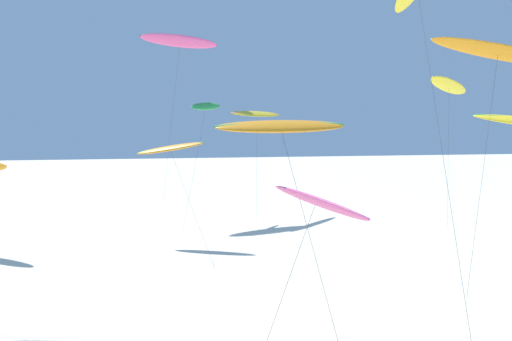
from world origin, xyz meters
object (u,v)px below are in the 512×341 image
object	(u,v)px
flying_kite_3	(281,126)
flying_kite_8	(257,114)
flying_kite_6	(449,86)
flying_kite_10	(316,201)
flying_kite_11	(498,52)
flying_kite_5	(170,148)
flying_kite_1	(180,41)
flying_kite_2	(206,106)

from	to	relation	value
flying_kite_3	flying_kite_8	size ratio (longest dim) A/B	0.88
flying_kite_3	flying_kite_6	size ratio (longest dim) A/B	0.68
flying_kite_10	flying_kite_3	bearing A→B (deg)	96.61
flying_kite_6	flying_kite_11	world-z (taller)	flying_kite_11
flying_kite_5	flying_kite_10	distance (m)	21.77
flying_kite_8	flying_kite_10	distance (m)	32.84
flying_kite_1	flying_kite_6	distance (m)	27.59
flying_kite_3	flying_kite_1	bearing A→B (deg)	94.92
flying_kite_1	flying_kite_3	bearing A→B (deg)	-85.08
flying_kite_11	flying_kite_6	bearing A→B (deg)	64.98
flying_kite_2	flying_kite_1	bearing A→B (deg)	116.46
flying_kite_3	flying_kite_5	xyz separation A→B (m)	(-4.54, 17.11, -1.72)
flying_kite_8	flying_kite_10	xyz separation A→B (m)	(-4.47, -32.22, -4.46)
flying_kite_2	flying_kite_11	size ratio (longest dim) A/B	0.80
flying_kite_6	flying_kite_11	distance (m)	19.80
flying_kite_2	flying_kite_8	size ratio (longest dim) A/B	1.08
flying_kite_1	flying_kite_8	distance (m)	11.21
flying_kite_5	flying_kite_11	xyz separation A→B (m)	(18.44, -14.51, 6.10)
flying_kite_3	flying_kite_5	size ratio (longest dim) A/B	0.91
flying_kite_2	flying_kite_10	bearing A→B (deg)	-88.20
flying_kite_2	flying_kite_3	distance (m)	26.86
flying_kite_1	flying_kite_10	distance (m)	37.35
flying_kite_2	flying_kite_5	distance (m)	11.13
flying_kite_2	flying_kite_5	world-z (taller)	flying_kite_2
flying_kite_2	flying_kite_5	size ratio (longest dim) A/B	1.12
flying_kite_1	flying_kite_5	world-z (taller)	flying_kite_1
flying_kite_8	flying_kite_6	bearing A→B (deg)	-23.82
flying_kite_5	flying_kite_8	size ratio (longest dim) A/B	0.97
flying_kite_5	flying_kite_6	size ratio (longest dim) A/B	0.75
flying_kite_8	flying_kite_3	bearing A→B (deg)	-99.93
flying_kite_8	flying_kite_11	xyz separation A→B (m)	(8.97, -25.59, 3.04)
flying_kite_11	flying_kite_2	bearing A→B (deg)	120.80
flying_kite_3	flying_kite_8	distance (m)	28.66
flying_kite_5	flying_kite_10	bearing A→B (deg)	-76.68
flying_kite_10	flying_kite_1	bearing A→B (deg)	95.11
flying_kite_10	flying_kite_11	size ratio (longest dim) A/B	0.50
flying_kite_8	flying_kite_10	size ratio (longest dim) A/B	1.48
flying_kite_8	flying_kite_5	bearing A→B (deg)	-130.52
flying_kite_3	flying_kite_6	world-z (taller)	flying_kite_6
flying_kite_10	flying_kite_11	world-z (taller)	flying_kite_11
flying_kite_2	flying_kite_10	world-z (taller)	flying_kite_2
flying_kite_8	flying_kite_2	bearing A→B (deg)	-165.41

